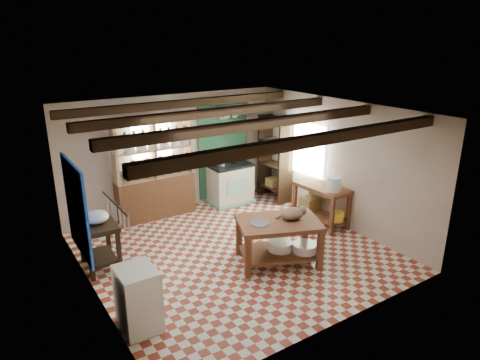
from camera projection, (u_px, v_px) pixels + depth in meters
floor at (235, 252)px, 7.85m from camera, size 5.00×5.00×0.02m
ceiling at (234, 111)px, 7.02m from camera, size 5.00×5.00×0.02m
wall_back at (174, 154)px, 9.41m from camera, size 5.00×0.04×2.60m
wall_front at (340, 240)px, 5.45m from camera, size 5.00×0.04×2.60m
wall_left at (88, 217)px, 6.14m from camera, size 0.04×5.00×2.60m
wall_right at (338, 163)px, 8.73m from camera, size 0.04×5.00×2.60m
ceiling_beams at (234, 118)px, 7.05m from camera, size 5.00×3.80×0.15m
blue_wall_patch at (77, 209)px, 6.93m from camera, size 0.04×1.40×1.60m
green_wall_patch at (223, 149)px, 10.05m from camera, size 1.30×0.04×2.30m
window_back at (152, 139)px, 9.01m from camera, size 0.90×0.02×0.80m
window_right at (305, 148)px, 9.48m from camera, size 0.02×1.30×1.20m
utensil_rail at (115, 213)px, 5.06m from camera, size 0.06×0.90×0.28m
pot_rack at (232, 112)px, 9.42m from camera, size 0.86×0.12×0.36m
shelving_unit at (154, 169)px, 9.04m from camera, size 1.70×0.34×2.20m
tall_rack at (275, 159)px, 10.14m from camera, size 0.40×0.86×2.00m
work_table at (278, 242)px, 7.39m from camera, size 1.62×1.37×0.78m
stove at (230, 183)px, 10.04m from camera, size 0.98×0.67×0.95m
prep_table at (100, 245)px, 7.21m from camera, size 0.59×0.84×0.83m
white_cabinet at (138, 299)px, 5.70m from camera, size 0.50×0.59×0.88m
right_counter at (321, 205)px, 8.90m from camera, size 0.65×1.21×0.85m
cat at (292, 213)px, 7.33m from camera, size 0.48×0.40×0.19m
steel_tray at (260, 223)px, 7.15m from camera, size 0.42×0.42×0.02m
basin_large at (280, 246)px, 7.48m from camera, size 0.57×0.57×0.15m
basin_small at (305, 247)px, 7.42m from camera, size 0.56×0.56×0.15m
kettle_left at (221, 161)px, 9.73m from camera, size 0.19×0.19×0.22m
kettle_right at (234, 159)px, 9.91m from camera, size 0.15×0.15×0.19m
enamel_bowl at (96, 217)px, 7.04m from camera, size 0.43×0.43×0.21m
white_bucket at (334, 184)px, 8.43m from camera, size 0.31×0.31×0.29m
wicker_basket at (310, 203)px, 9.15m from camera, size 0.41×0.34×0.28m
yellow_tub at (337, 216)px, 8.59m from camera, size 0.28×0.28×0.20m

